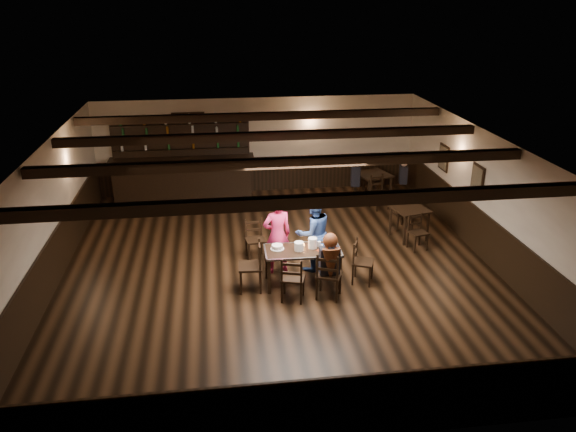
{
  "coord_description": "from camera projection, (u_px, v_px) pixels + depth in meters",
  "views": [
    {
      "loc": [
        -1.23,
        -10.54,
        5.46
      ],
      "look_at": [
        0.23,
        0.2,
        1.08
      ],
      "focal_mm": 35.0,
      "sensor_mm": 36.0,
      "label": 1
    }
  ],
  "objects": [
    {
      "name": "back_table_a",
      "position": [
        410.0,
        213.0,
        13.05
      ],
      "size": [
        0.91,
        0.91,
        0.75
      ],
      "color": "black",
      "rests_on": "ground"
    },
    {
      "name": "drink_glass",
      "position": [
        319.0,
        244.0,
        11.07
      ],
      "size": [
        0.07,
        0.07,
        0.1
      ],
      "primitive_type": "cylinder",
      "color": "silver",
      "rests_on": "dining_table"
    },
    {
      "name": "salt_shaker",
      "position": [
        322.0,
        247.0,
        10.93
      ],
      "size": [
        0.04,
        0.04,
        0.1
      ],
      "primitive_type": "cylinder",
      "color": "silver",
      "rests_on": "dining_table"
    },
    {
      "name": "room_shell",
      "position": [
        278.0,
        189.0,
        11.27
      ],
      "size": [
        9.02,
        10.02,
        2.71
      ],
      "color": "beige",
      "rests_on": "ground"
    },
    {
      "name": "bar_counter",
      "position": [
        183.0,
        172.0,
        15.68
      ],
      "size": [
        3.97,
        0.7,
        2.2
      ],
      "color": "black",
      "rests_on": "ground"
    },
    {
      "name": "plate_stack_a",
      "position": [
        299.0,
        246.0,
        10.88
      ],
      "size": [
        0.18,
        0.18,
        0.17
      ],
      "primitive_type": "cylinder",
      "color": "white",
      "rests_on": "dining_table"
    },
    {
      "name": "chair_near_right",
      "position": [
        328.0,
        273.0,
        10.46
      ],
      "size": [
        0.58,
        0.57,
        0.96
      ],
      "color": "black",
      "rests_on": "ground"
    },
    {
      "name": "woman_pink",
      "position": [
        277.0,
        235.0,
        11.41
      ],
      "size": [
        0.67,
        0.52,
        1.65
      ],
      "primitive_type": "imported",
      "rotation": [
        0.0,
        0.0,
        3.37
      ],
      "color": "#F12E77",
      "rests_on": "ground"
    },
    {
      "name": "ground",
      "position": [
        279.0,
        267.0,
        11.88
      ],
      "size": [
        10.0,
        10.0,
        0.0
      ],
      "primitive_type": "plane",
      "color": "black",
      "rests_on": "ground"
    },
    {
      "name": "bg_patron_left",
      "position": [
        355.0,
        171.0,
        15.3
      ],
      "size": [
        0.3,
        0.42,
        0.8
      ],
      "color": "black",
      "rests_on": "ground"
    },
    {
      "name": "dining_table",
      "position": [
        303.0,
        254.0,
        10.98
      ],
      "size": [
        1.51,
        0.78,
        0.75
      ],
      "color": "black",
      "rests_on": "ground"
    },
    {
      "name": "chair_far_pushed",
      "position": [
        254.0,
        236.0,
        12.17
      ],
      "size": [
        0.45,
        0.44,
        0.87
      ],
      "color": "black",
      "rests_on": "ground"
    },
    {
      "name": "menu_red",
      "position": [
        326.0,
        250.0,
        10.92
      ],
      "size": [
        0.42,
        0.38,
        0.0
      ],
      "primitive_type": "cube",
      "rotation": [
        0.0,
        0.0,
        0.5
      ],
      "color": "maroon",
      "rests_on": "dining_table"
    },
    {
      "name": "pepper_shaker",
      "position": [
        327.0,
        248.0,
        10.89
      ],
      "size": [
        0.04,
        0.04,
        0.1
      ],
      "primitive_type": "cylinder",
      "color": "#A5A8AD",
      "rests_on": "dining_table"
    },
    {
      "name": "plate_stack_b",
      "position": [
        313.0,
        243.0,
        10.98
      ],
      "size": [
        0.18,
        0.18,
        0.21
      ],
      "primitive_type": "cylinder",
      "color": "white",
      "rests_on": "dining_table"
    },
    {
      "name": "menu_blue",
      "position": [
        326.0,
        245.0,
        11.12
      ],
      "size": [
        0.3,
        0.22,
        0.0
      ],
      "primitive_type": "cube",
      "rotation": [
        0.0,
        0.0,
        0.02
      ],
      "color": "#0F244E",
      "rests_on": "dining_table"
    },
    {
      "name": "bg_patron_right",
      "position": [
        403.0,
        171.0,
        15.5
      ],
      "size": [
        0.27,
        0.37,
        0.69
      ],
      "color": "black",
      "rests_on": "ground"
    },
    {
      "name": "chair_end_left",
      "position": [
        255.0,
        262.0,
        10.81
      ],
      "size": [
        0.47,
        0.49,
        1.0
      ],
      "color": "black",
      "rests_on": "ground"
    },
    {
      "name": "cake",
      "position": [
        277.0,
        247.0,
        10.96
      ],
      "size": [
        0.27,
        0.27,
        0.09
      ],
      "color": "white",
      "rests_on": "dining_table"
    },
    {
      "name": "back_table_b",
      "position": [
        373.0,
        177.0,
        15.49
      ],
      "size": [
        1.07,
        1.07,
        0.75
      ],
      "color": "black",
      "rests_on": "ground"
    },
    {
      "name": "man_blue",
      "position": [
        313.0,
        233.0,
        11.53
      ],
      "size": [
        0.94,
        0.82,
        1.63
      ],
      "primitive_type": "imported",
      "rotation": [
        0.0,
        0.0,
        3.44
      ],
      "color": "navy",
      "rests_on": "ground"
    },
    {
      "name": "chair_near_left",
      "position": [
        292.0,
        276.0,
        10.39
      ],
      "size": [
        0.52,
        0.51,
        0.91
      ],
      "color": "black",
      "rests_on": "ground"
    },
    {
      "name": "chair_end_right",
      "position": [
        359.0,
        258.0,
        11.12
      ],
      "size": [
        0.53,
        0.54,
        0.89
      ],
      "color": "black",
      "rests_on": "ground"
    },
    {
      "name": "tea_light",
      "position": [
        304.0,
        245.0,
        11.06
      ],
      "size": [
        0.05,
        0.05,
        0.06
      ],
      "color": "#A5A8AD",
      "rests_on": "dining_table"
    },
    {
      "name": "seated_person",
      "position": [
        330.0,
        256.0,
        10.4
      ],
      "size": [
        0.37,
        0.56,
        0.9
      ],
      "color": "black",
      "rests_on": "ground"
    }
  ]
}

